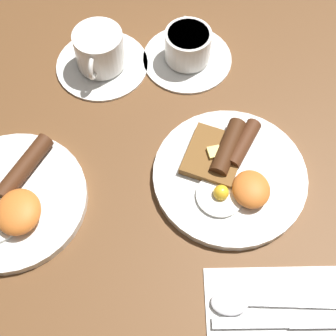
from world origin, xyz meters
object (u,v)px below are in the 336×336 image
Objects in this scene: knife at (290,322)px; breakfast_plate_near at (230,173)px; breakfast_plate_far at (12,200)px; teacup_near at (188,49)px; teacup_far at (100,54)px; spoon at (243,303)px.

breakfast_plate_near is at bearing -74.39° from knife.
breakfast_plate_near is 1.04× the size of breakfast_plate_far.
teacup_far is (-0.01, 0.15, 0.01)m from teacup_near.
knife is 0.07m from spoon.
teacup_near is at bearing 10.24° from breakfast_plate_near.
teacup_far is at bearing 39.62° from breakfast_plate_near.
teacup_near is (0.27, -0.29, 0.01)m from breakfast_plate_far.
spoon is (-0.20, 0.01, -0.00)m from breakfast_plate_near.
knife is 1.05× the size of spoon.
teacup_near reaches higher than breakfast_plate_far.
knife is at bearing -151.92° from teacup_far.
teacup_near is 0.88× the size of spoon.
breakfast_plate_far reaches higher than knife.
teacup_far reaches higher than breakfast_plate_near.
breakfast_plate_far is (-0.02, 0.33, 0.00)m from breakfast_plate_near.
teacup_near is 0.45m from spoon.
spoon is (0.03, 0.06, 0.00)m from knife.
teacup_near reaches higher than breakfast_plate_near.
knife is at bearing -117.95° from breakfast_plate_far.
breakfast_plate_far is at bearing -22.82° from spoon.
teacup_near is 0.48m from knife.
breakfast_plate_near is 1.24× the size of knife.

